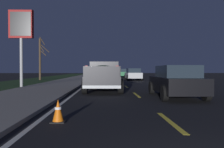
{
  "coord_description": "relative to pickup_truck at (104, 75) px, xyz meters",
  "views": [
    {
      "loc": [
        -1.97,
        1.66,
        1.33
      ],
      "look_at": [
        15.38,
        1.16,
        1.03
      ],
      "focal_mm": 36.96,
      "sensor_mm": 36.0,
      "label": 1
    }
  ],
  "objects": [
    {
      "name": "traffic_cone_near",
      "position": [
        -8.77,
        1.12,
        -0.7
      ],
      "size": [
        0.36,
        0.36,
        0.58
      ],
      "color": "black",
      "rests_on": "ground"
    },
    {
      "name": "gas_price_sign",
      "position": [
        3.63,
        6.52,
        3.49
      ],
      "size": [
        0.27,
        1.9,
        6.03
      ],
      "color": "#99999E",
      "rests_on": "ground"
    },
    {
      "name": "sedan_silver",
      "position": [
        15.54,
        -3.74,
        -0.2
      ],
      "size": [
        4.43,
        2.07,
        1.54
      ],
      "color": "#B2B5BA",
      "rests_on": "ground"
    },
    {
      "name": "grass_verge",
      "position": [
        14.32,
        8.95,
        -0.98
      ],
      "size": [
        108.0,
        6.0,
        0.01
      ],
      "primitive_type": "cube",
      "color": "#1E3819",
      "rests_on": "ground"
    },
    {
      "name": "sedan_black",
      "position": [
        -3.57,
        -3.51,
        -0.2
      ],
      "size": [
        4.43,
        2.07,
        1.54
      ],
      "color": "black",
      "rests_on": "ground"
    },
    {
      "name": "lane_markings",
      "position": [
        16.33,
        0.8,
        -0.98
      ],
      "size": [
        108.0,
        3.54,
        0.01
      ],
      "color": "yellow",
      "rests_on": "ground"
    },
    {
      "name": "sidewalk_shoulder",
      "position": [
        14.32,
        3.95,
        -0.92
      ],
      "size": [
        108.0,
        4.0,
        0.12
      ],
      "primitive_type": "cube",
      "color": "gray",
      "rests_on": "ground"
    },
    {
      "name": "sedan_green",
      "position": [
        28.15,
        -3.7,
        -0.2
      ],
      "size": [
        4.44,
        2.08,
        1.54
      ],
      "color": "#14592D",
      "rests_on": "ground"
    },
    {
      "name": "ground",
      "position": [
        14.32,
        -1.75,
        -0.98
      ],
      "size": [
        144.0,
        144.0,
        0.0
      ],
      "primitive_type": "plane",
      "color": "black"
    },
    {
      "name": "bare_tree_far",
      "position": [
        16.28,
        8.58,
        1.95
      ],
      "size": [
        1.16,
        1.36,
        5.74
      ],
      "color": "#423323",
      "rests_on": "ground"
    },
    {
      "name": "pickup_truck",
      "position": [
        0.0,
        0.0,
        0.0
      ],
      "size": [
        5.49,
        2.41,
        1.87
      ],
      "color": "#232328",
      "rests_on": "ground"
    }
  ]
}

